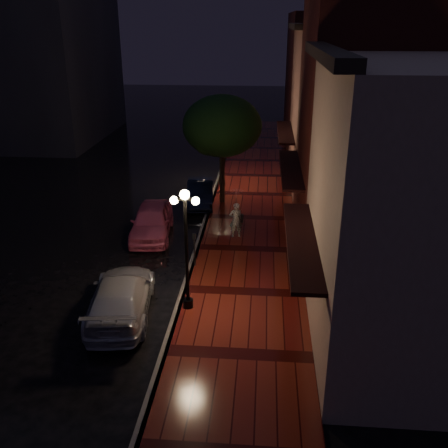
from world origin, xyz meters
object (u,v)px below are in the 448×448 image
at_px(pink_car, 152,221).
at_px(parking_meter, 194,246).
at_px(navy_car, 200,193).
at_px(streetlamp_far, 222,145).
at_px(street_tree, 222,128).
at_px(streetlamp_near, 186,243).
at_px(silver_car, 121,297).
at_px(woman_with_umbrella, 236,206).

bearing_deg(pink_car, parking_meter, -57.74).
bearing_deg(navy_car, streetlamp_far, 67.18).
height_order(street_tree, pink_car, street_tree).
xyz_separation_m(streetlamp_near, navy_car, (-0.95, 10.92, -1.94)).
distance_m(street_tree, silver_car, 12.22).
height_order(woman_with_umbrella, parking_meter, woman_with_umbrella).
distance_m(navy_car, woman_with_umbrella, 5.26).
height_order(street_tree, navy_car, street_tree).
xyz_separation_m(street_tree, pink_car, (-2.92, -4.64, -3.49)).
xyz_separation_m(street_tree, parking_meter, (-0.46, -7.81, -3.24)).
height_order(pink_car, navy_car, pink_car).
xyz_separation_m(woman_with_umbrella, parking_meter, (-1.49, -3.08, -0.67)).
bearing_deg(streetlamp_near, street_tree, 88.65).
bearing_deg(pink_car, navy_car, 63.87).
distance_m(streetlamp_near, streetlamp_far, 14.00).
relative_size(streetlamp_near, navy_car, 1.08).
bearing_deg(parking_meter, streetlamp_near, -81.29).
height_order(street_tree, parking_meter, street_tree).
distance_m(streetlamp_far, pink_car, 8.31).
bearing_deg(streetlamp_far, pink_car, -109.18).
bearing_deg(streetlamp_far, parking_meter, -91.06).
distance_m(streetlamp_far, parking_meter, 10.93).
distance_m(street_tree, woman_with_umbrella, 5.48).
bearing_deg(street_tree, streetlamp_far, 94.91).
xyz_separation_m(pink_car, silver_car, (0.42, -6.79, -0.04)).
height_order(pink_car, silver_car, pink_car).
bearing_deg(silver_car, woman_with_umbrella, -124.92).
xyz_separation_m(streetlamp_far, street_tree, (0.26, -3.01, 1.64)).
bearing_deg(streetlamp_far, streetlamp_near, -90.00).
distance_m(street_tree, pink_car, 6.50).
height_order(streetlamp_far, navy_car, streetlamp_far).
height_order(navy_car, woman_with_umbrella, woman_with_umbrella).
bearing_deg(streetlamp_near, woman_with_umbrella, 78.35).
relative_size(streetlamp_far, silver_car, 0.88).
bearing_deg(street_tree, silver_car, -102.31).
relative_size(streetlamp_far, pink_car, 0.97).
xyz_separation_m(pink_car, navy_car, (1.71, 4.57, -0.09)).
height_order(silver_car, parking_meter, parking_meter).
xyz_separation_m(pink_car, parking_meter, (2.46, -3.17, 0.25)).
xyz_separation_m(streetlamp_far, silver_car, (-2.24, -14.44, -1.89)).
bearing_deg(silver_car, street_tree, -109.48).
xyz_separation_m(streetlamp_near, woman_with_umbrella, (1.29, 6.26, -0.92)).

